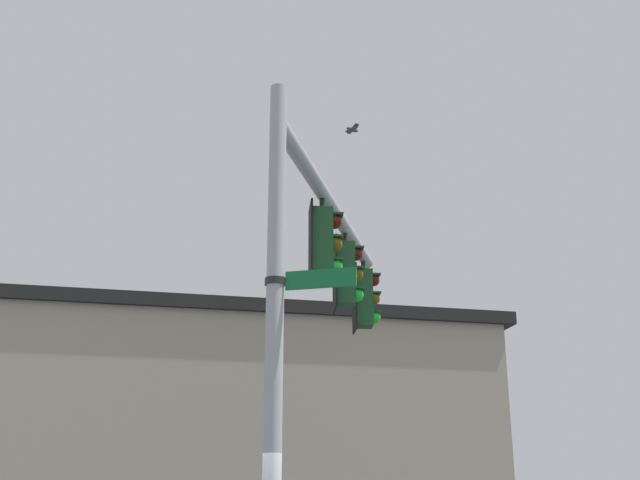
{
  "coord_description": "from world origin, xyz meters",
  "views": [
    {
      "loc": [
        9.36,
        -0.26,
        1.76
      ],
      "look_at": [
        -2.08,
        0.69,
        5.68
      ],
      "focal_mm": 46.97,
      "sensor_mm": 36.0,
      "label": 1
    }
  ],
  "objects_px": {
    "traffic_light_mid_inner": "(347,274)",
    "bird_flying": "(352,129)",
    "traffic_light_mid_outer": "(365,298)",
    "traffic_light_nearest_pole": "(324,243)",
    "street_name_sign": "(300,280)"
  },
  "relations": [
    {
      "from": "traffic_light_mid_outer",
      "to": "bird_flying",
      "type": "height_order",
      "value": "bird_flying"
    },
    {
      "from": "bird_flying",
      "to": "traffic_light_mid_outer",
      "type": "bearing_deg",
      "value": 167.04
    },
    {
      "from": "traffic_light_mid_inner",
      "to": "street_name_sign",
      "type": "relative_size",
      "value": 1.26
    },
    {
      "from": "traffic_light_nearest_pole",
      "to": "bird_flying",
      "type": "bearing_deg",
      "value": 153.98
    },
    {
      "from": "street_name_sign",
      "to": "bird_flying",
      "type": "height_order",
      "value": "bird_flying"
    },
    {
      "from": "traffic_light_mid_outer",
      "to": "bird_flying",
      "type": "xyz_separation_m",
      "value": [
        1.83,
        -0.42,
        2.48
      ]
    },
    {
      "from": "traffic_light_mid_outer",
      "to": "bird_flying",
      "type": "bearing_deg",
      "value": -12.96
    },
    {
      "from": "traffic_light_mid_outer",
      "to": "street_name_sign",
      "type": "xyz_separation_m",
      "value": [
        5.36,
        -1.51,
        -1.23
      ]
    },
    {
      "from": "traffic_light_mid_outer",
      "to": "street_name_sign",
      "type": "bearing_deg",
      "value": -15.68
    },
    {
      "from": "traffic_light_nearest_pole",
      "to": "traffic_light_mid_outer",
      "type": "xyz_separation_m",
      "value": [
        -3.06,
        1.02,
        0.0
      ]
    },
    {
      "from": "traffic_light_mid_inner",
      "to": "traffic_light_mid_outer",
      "type": "xyz_separation_m",
      "value": [
        -1.53,
        0.51,
        0.0
      ]
    },
    {
      "from": "traffic_light_mid_inner",
      "to": "bird_flying",
      "type": "xyz_separation_m",
      "value": [
        0.3,
        0.09,
        2.48
      ]
    },
    {
      "from": "traffic_light_mid_inner",
      "to": "street_name_sign",
      "type": "xyz_separation_m",
      "value": [
        3.83,
        -0.99,
        -1.23
      ]
    },
    {
      "from": "street_name_sign",
      "to": "traffic_light_nearest_pole",
      "type": "bearing_deg",
      "value": 168.17
    },
    {
      "from": "traffic_light_nearest_pole",
      "to": "street_name_sign",
      "type": "xyz_separation_m",
      "value": [
        2.3,
        -0.48,
        -1.23
      ]
    }
  ]
}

